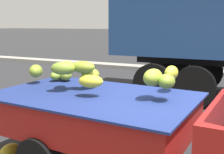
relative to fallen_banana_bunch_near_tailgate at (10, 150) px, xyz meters
name	(u,v)px	position (x,y,z in m)	size (l,w,h in m)	color
fallen_banana_bunch_near_tailgate	(10,150)	(0.00, 0.00, 0.00)	(0.35, 0.23, 0.20)	gold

